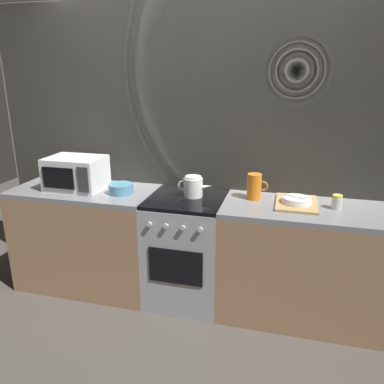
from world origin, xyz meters
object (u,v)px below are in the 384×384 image
object	(u,v)px
pitcher	(254,187)
dish_pile	(297,202)
stove_unit	(186,249)
kettle	(193,187)
spice_jar	(337,202)
mixing_bowl	(121,189)
microwave	(76,173)

from	to	relation	value
pitcher	dish_pile	world-z (taller)	pitcher
stove_unit	kettle	world-z (taller)	kettle
stove_unit	spice_jar	size ratio (longest dim) A/B	8.57
mixing_bowl	stove_unit	bearing A→B (deg)	3.01
microwave	dish_pile	distance (m)	1.80
stove_unit	pitcher	xyz separation A→B (m)	(0.52, 0.11, 0.55)
stove_unit	dish_pile	bearing A→B (deg)	3.07
microwave	mixing_bowl	size ratio (longest dim) A/B	2.30
microwave	kettle	world-z (taller)	microwave
kettle	spice_jar	world-z (taller)	kettle
stove_unit	microwave	world-z (taller)	microwave
kettle	dish_pile	world-z (taller)	kettle
kettle	pitcher	xyz separation A→B (m)	(0.47, 0.06, 0.02)
microwave	mixing_bowl	xyz separation A→B (m)	(0.42, -0.02, -0.10)
stove_unit	microwave	bearing A→B (deg)	-179.69
mixing_bowl	dish_pile	bearing A→B (deg)	3.05
pitcher	stove_unit	bearing A→B (deg)	-168.41
stove_unit	pitcher	distance (m)	0.76
mixing_bowl	dish_pile	xyz separation A→B (m)	(1.38, 0.07, -0.02)
kettle	microwave	bearing A→B (deg)	-177.14
microwave	pitcher	bearing A→B (deg)	4.32
dish_pile	spice_jar	size ratio (longest dim) A/B	3.81
microwave	dish_pile	size ratio (longest dim) A/B	1.15
microwave	mixing_bowl	bearing A→B (deg)	-3.20
microwave	pitcher	size ratio (longest dim) A/B	2.30
pitcher	dish_pile	bearing A→B (deg)	-10.77
kettle	mixing_bowl	bearing A→B (deg)	-172.87
microwave	spice_jar	distance (m)	2.08
stove_unit	dish_pile	distance (m)	0.97
microwave	pitcher	xyz separation A→B (m)	(1.48, 0.11, -0.03)
pitcher	kettle	bearing A→B (deg)	-172.61
microwave	kettle	distance (m)	1.01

